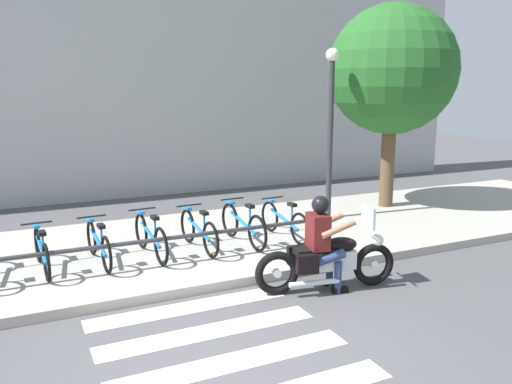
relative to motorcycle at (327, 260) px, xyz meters
name	(u,v)px	position (x,y,z in m)	size (l,w,h in m)	color
ground_plane	(222,365)	(-2.22, -1.34, -0.47)	(48.00, 48.00, 0.00)	#4C4C4F
sidewalk	(137,252)	(-2.22, 2.82, -0.39)	(24.00, 4.40, 0.15)	#A8A399
crosswalk_stripe_2	(233,362)	(-2.09, -1.34, -0.46)	(2.80, 0.40, 0.01)	white
crosswalk_stripe_3	(208,332)	(-2.09, -0.54, -0.46)	(2.80, 0.40, 0.01)	white
crosswalk_stripe_4	(189,307)	(-2.09, 0.26, -0.46)	(2.80, 0.40, 0.01)	white
motorcycle	(327,260)	(0.00, 0.00, 0.00)	(2.19, 0.80, 1.25)	black
rider	(323,237)	(-0.07, 0.02, 0.37)	(0.70, 0.62, 1.45)	#591919
bicycle_2	(42,251)	(-3.83, 2.24, 0.02)	(0.48, 1.62, 0.72)	black
bicycle_3	(98,244)	(-2.97, 2.24, 0.02)	(0.48, 1.67, 0.73)	black
bicycle_4	(150,237)	(-2.11, 2.24, 0.04)	(0.48, 1.71, 0.77)	black
bicycle_5	(199,231)	(-1.25, 2.24, 0.03)	(0.48, 1.66, 0.76)	black
bicycle_6	(243,225)	(-0.39, 2.23, 0.05)	(0.48, 1.73, 0.80)	black
bicycle_7	(284,221)	(0.47, 2.24, 0.02)	(0.48, 1.68, 0.74)	black
bike_rack	(132,244)	(-2.54, 1.68, 0.11)	(6.62, 0.07, 0.49)	#333338
street_lamp	(331,118)	(2.12, 3.22, 1.88)	(0.28, 0.28, 3.81)	#2D2D33
tree_near_rack	(392,71)	(4.05, 3.62, 2.91)	(3.01, 3.01, 4.91)	brown
building_backdrop	(80,18)	(-2.22, 8.52, 4.31)	(24.00, 1.20, 9.55)	#AFAFAF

